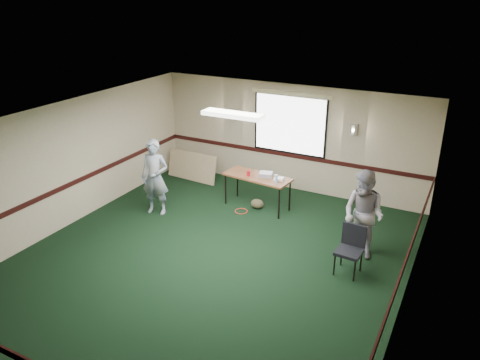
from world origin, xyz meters
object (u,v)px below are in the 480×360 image
at_px(projector, 266,175).
at_px(conference_chair, 351,245).
at_px(person_right, 363,215).
at_px(folding_table, 257,178).
at_px(person_left, 155,177).

height_order(projector, conference_chair, conference_chair).
bearing_deg(person_right, conference_chair, -70.23).
distance_m(folding_table, conference_chair, 3.15).
bearing_deg(person_left, folding_table, 22.01).
height_order(folding_table, projector, projector).
bearing_deg(folding_table, conference_chair, -25.63).
height_order(projector, person_right, person_right).
bearing_deg(person_right, folding_table, -177.98).
relative_size(conference_chair, person_right, 0.52).
xyz_separation_m(conference_chair, person_right, (0.03, 0.65, 0.34)).
xyz_separation_m(folding_table, person_right, (2.70, -1.01, 0.13)).
relative_size(projector, person_left, 0.17).
bearing_deg(person_left, conference_chair, -16.49).
distance_m(folding_table, person_left, 2.35).
distance_m(folding_table, projector, 0.23).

